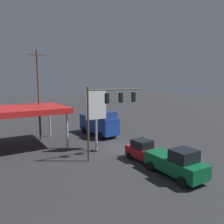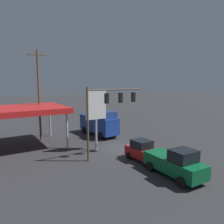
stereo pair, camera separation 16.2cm
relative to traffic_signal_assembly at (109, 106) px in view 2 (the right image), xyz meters
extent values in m
plane|color=#2D2D30|center=(-2.76, -1.81, -5.18)|extent=(200.00, 200.00, 0.00)
cylinder|color=brown|center=(2.30, 0.02, -1.67)|extent=(0.20, 0.20, 7.01)
cylinder|color=brown|center=(-0.81, 0.02, 1.53)|extent=(6.23, 0.14, 0.14)
cube|color=black|center=(0.25, 0.02, 0.71)|extent=(0.36, 0.28, 1.00)
sphere|color=#FF4141|center=(0.25, -0.16, 1.01)|extent=(0.22, 0.22, 0.22)
sphere|color=#392305|center=(0.25, -0.16, 0.71)|extent=(0.22, 0.22, 0.22)
sphere|color=black|center=(0.25, -0.16, 0.41)|extent=(0.22, 0.22, 0.22)
cube|color=black|center=(-1.37, 0.02, 0.71)|extent=(0.36, 0.28, 1.00)
sphere|color=#FF4141|center=(-1.37, -0.16, 1.01)|extent=(0.22, 0.22, 0.22)
sphere|color=#392305|center=(-1.37, -0.16, 0.71)|extent=(0.22, 0.22, 0.22)
sphere|color=black|center=(-1.37, -0.16, 0.41)|extent=(0.22, 0.22, 0.22)
cube|color=black|center=(-2.99, 0.02, 0.71)|extent=(0.36, 0.28, 1.00)
sphere|color=#FF4141|center=(-2.99, -0.16, 1.01)|extent=(0.22, 0.22, 0.22)
sphere|color=#392305|center=(-2.99, -0.16, 0.71)|extent=(0.22, 0.22, 0.22)
sphere|color=black|center=(-2.99, -0.16, 0.41)|extent=(0.22, 0.22, 0.22)
cylinder|color=brown|center=(4.15, -10.15, 0.49)|extent=(0.26, 0.26, 11.33)
cube|color=brown|center=(4.15, -10.15, 5.56)|extent=(2.40, 0.14, 0.14)
cube|color=red|center=(7.89, -8.12, -0.85)|extent=(11.91, 7.75, 0.60)
cube|color=red|center=(7.89, -12.01, -0.85)|extent=(11.91, 0.06, 0.36)
cylinder|color=#B7B7BC|center=(2.53, -11.39, -3.16)|extent=(0.24, 0.24, 4.03)
cylinder|color=#B7B7BC|center=(2.53, -4.85, -3.16)|extent=(0.24, 0.24, 4.03)
cylinder|color=#B7B7BC|center=(0.08, -2.54, -1.90)|extent=(0.24, 0.24, 6.56)
cube|color=white|center=(0.08, -2.54, -0.17)|extent=(2.38, 0.24, 3.10)
cube|color=black|center=(0.08, -2.67, -0.17)|extent=(1.67, 0.04, 1.09)
cube|color=#0C592D|center=(-2.04, 6.64, -4.23)|extent=(2.15, 5.26, 1.10)
cube|color=black|center=(-2.01, 7.54, -3.23)|extent=(1.89, 1.65, 0.90)
cylinder|color=black|center=(-3.01, 8.36, -4.78)|extent=(0.24, 0.81, 0.80)
cylinder|color=black|center=(-0.97, 8.30, -4.78)|extent=(0.24, 0.81, 0.80)
cylinder|color=black|center=(-3.11, 4.98, -4.78)|extent=(0.24, 0.81, 0.80)
cylinder|color=black|center=(-1.07, 4.92, -4.78)|extent=(0.24, 0.81, 0.80)
cube|color=maroon|center=(-2.19, 2.77, -4.42)|extent=(1.76, 3.83, 0.90)
cube|color=black|center=(-2.19, 2.47, -3.59)|extent=(1.59, 1.72, 0.76)
cylinder|color=black|center=(-3.08, 4.00, -4.87)|extent=(0.23, 0.62, 0.62)
cylinder|color=black|center=(-1.34, 4.02, -4.87)|extent=(0.23, 0.62, 0.62)
cylinder|color=black|center=(-3.04, 1.53, -4.87)|extent=(0.23, 0.62, 0.62)
cylinder|color=black|center=(-1.30, 1.55, -4.87)|extent=(0.23, 0.62, 0.62)
cube|color=navy|center=(-3.47, -8.48, -3.60)|extent=(2.78, 6.95, 2.20)
cube|color=navy|center=(-3.62, -6.38, -2.05)|extent=(2.24, 1.95, 0.90)
cylinder|color=black|center=(-4.80, -6.35, -4.70)|extent=(0.29, 0.97, 0.96)
cylinder|color=black|center=(-2.46, -6.19, -4.70)|extent=(0.29, 0.97, 0.96)
cylinder|color=black|center=(-4.48, -10.76, -4.70)|extent=(0.29, 0.97, 0.96)
cylinder|color=black|center=(-2.15, -10.60, -4.70)|extent=(0.29, 0.97, 0.96)
camera|label=1|loc=(11.10, 18.01, 2.33)|focal=35.00mm
camera|label=2|loc=(10.96, 18.10, 2.33)|focal=35.00mm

